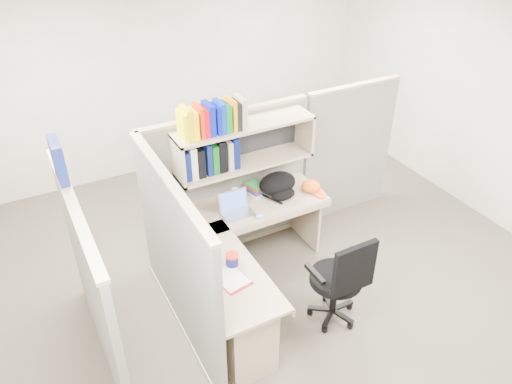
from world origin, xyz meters
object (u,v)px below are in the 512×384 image
desk (245,295)px  laptop (238,205)px  snack_canister (232,259)px  task_chair (338,292)px  backpack (280,186)px

desk → laptop: 0.90m
snack_canister → task_chair: size_ratio=0.11×
desk → task_chair: task_chair is taller
snack_canister → task_chair: (0.86, -0.40, -0.43)m
desk → task_chair: bearing=-19.9°
desk → task_chair: (0.80, -0.29, -0.08)m
backpack → snack_canister: size_ratio=3.52×
desk → backpack: (0.84, 0.85, 0.41)m
backpack → task_chair: (-0.04, -1.14, -0.49)m
laptop → snack_canister: size_ratio=2.69×
desk → task_chair: size_ratio=1.73×
laptop → snack_canister: laptop is taller
laptop → task_chair: bearing=-64.0°
laptop → snack_canister: (-0.37, -0.64, -0.05)m
desk → backpack: backpack is taller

